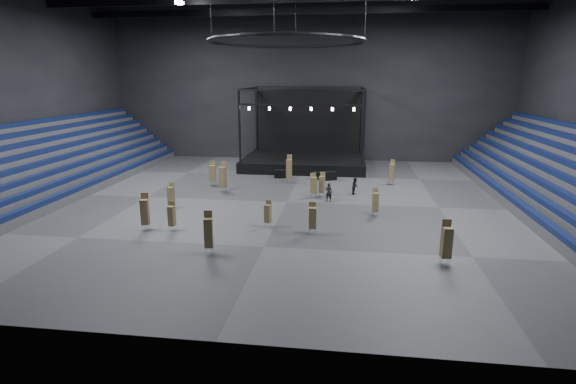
# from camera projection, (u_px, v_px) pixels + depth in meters

# --- Properties ---
(floor) EXTENTS (50.00, 50.00, 0.00)m
(floor) POSITION_uv_depth(u_px,v_px,m) (287.00, 202.00, 38.12)
(floor) COLOR #464648
(floor) RESTS_ON ground
(wall_back) EXTENTS (50.00, 0.20, 18.00)m
(wall_back) POSITION_uv_depth(u_px,v_px,m) (309.00, 88.00, 56.06)
(wall_back) COLOR black
(wall_back) RESTS_ON ground
(wall_front) EXTENTS (50.00, 0.20, 18.00)m
(wall_front) POSITION_uv_depth(u_px,v_px,m) (206.00, 115.00, 15.73)
(wall_front) COLOR black
(wall_front) RESTS_ON ground
(wall_left) EXTENTS (0.20, 42.00, 18.00)m
(wall_left) POSITION_uv_depth(u_px,v_px,m) (3.00, 92.00, 39.09)
(wall_left) COLOR black
(wall_left) RESTS_ON ground
(bleachers_left) EXTENTS (7.20, 40.00, 6.40)m
(bleachers_left) POSITION_uv_depth(u_px,v_px,m) (36.00, 175.00, 40.63)
(bleachers_left) COLOR #49494C
(bleachers_left) RESTS_ON floor
(stage) EXTENTS (14.00, 10.00, 9.20)m
(stage) POSITION_uv_depth(u_px,v_px,m) (305.00, 154.00, 53.36)
(stage) COLOR black
(stage) RESTS_ON floor
(truss_ring) EXTENTS (12.30, 12.30, 5.15)m
(truss_ring) POSITION_uv_depth(u_px,v_px,m) (287.00, 41.00, 34.90)
(truss_ring) COLOR black
(truss_ring) RESTS_ON ceiling
(flight_case_left) EXTENTS (1.32, 0.73, 0.85)m
(flight_case_left) POSITION_uv_depth(u_px,v_px,m) (281.00, 174.00, 47.24)
(flight_case_left) COLOR black
(flight_case_left) RESTS_ON floor
(flight_case_mid) EXTENTS (1.26, 0.79, 0.78)m
(flight_case_mid) POSITION_uv_depth(u_px,v_px,m) (318.00, 176.00, 46.50)
(flight_case_mid) COLOR black
(flight_case_mid) RESTS_ON floor
(flight_case_right) EXTENTS (1.48, 1.16, 0.89)m
(flight_case_right) POSITION_uv_depth(u_px,v_px,m) (330.00, 176.00, 46.22)
(flight_case_right) COLOR black
(flight_case_right) RESTS_ON floor
(chair_stack_0) EXTENTS (0.58, 0.58, 2.64)m
(chair_stack_0) POSITION_uv_depth(u_px,v_px,m) (145.00, 211.00, 30.78)
(chair_stack_0) COLOR silver
(chair_stack_0) RESTS_ON floor
(chair_stack_1) EXTENTS (0.50, 0.50, 2.19)m
(chair_stack_1) POSITION_uv_depth(u_px,v_px,m) (375.00, 202.00, 33.96)
(chair_stack_1) COLOR silver
(chair_stack_1) RESTS_ON floor
(chair_stack_2) EXTENTS (0.62, 0.62, 2.83)m
(chair_stack_2) POSITION_uv_depth(u_px,v_px,m) (223.00, 177.00, 41.14)
(chair_stack_2) COLOR silver
(chair_stack_2) RESTS_ON floor
(chair_stack_3) EXTENTS (0.50, 0.50, 1.93)m
(chair_stack_3) POSITION_uv_depth(u_px,v_px,m) (268.00, 213.00, 31.55)
(chair_stack_3) COLOR silver
(chair_stack_3) RESTS_ON floor
(chair_stack_4) EXTENTS (0.56, 0.56, 2.50)m
(chair_stack_4) POSITION_uv_depth(u_px,v_px,m) (392.00, 172.00, 44.00)
(chair_stack_4) COLOR silver
(chair_stack_4) RESTS_ON floor
(chair_stack_5) EXTENTS (0.47, 0.47, 2.07)m
(chair_stack_5) POSITION_uv_depth(u_px,v_px,m) (172.00, 215.00, 30.80)
(chair_stack_5) COLOR silver
(chair_stack_5) RESTS_ON floor
(chair_stack_6) EXTENTS (0.59, 0.59, 2.65)m
(chair_stack_6) POSITION_uv_depth(u_px,v_px,m) (208.00, 232.00, 26.66)
(chair_stack_6) COLOR silver
(chair_stack_6) RESTS_ON floor
(chair_stack_7) EXTENTS (0.55, 0.55, 2.22)m
(chair_stack_7) POSITION_uv_depth(u_px,v_px,m) (322.00, 184.00, 39.52)
(chair_stack_7) COLOR silver
(chair_stack_7) RESTS_ON floor
(chair_stack_8) EXTENTS (0.55, 0.55, 2.84)m
(chair_stack_8) POSITION_uv_depth(u_px,v_px,m) (289.00, 169.00, 44.76)
(chair_stack_8) COLOR silver
(chair_stack_8) RESTS_ON floor
(chair_stack_9) EXTENTS (0.66, 0.66, 2.20)m
(chair_stack_9) POSITION_uv_depth(u_px,v_px,m) (314.00, 185.00, 39.22)
(chair_stack_9) COLOR silver
(chair_stack_9) RESTS_ON floor
(chair_stack_10) EXTENTS (0.55, 0.55, 2.21)m
(chair_stack_10) POSITION_uv_depth(u_px,v_px,m) (312.00, 217.00, 30.07)
(chair_stack_10) COLOR silver
(chair_stack_10) RESTS_ON floor
(chair_stack_11) EXTENTS (0.60, 0.60, 2.40)m
(chair_stack_11) POSITION_uv_depth(u_px,v_px,m) (212.00, 173.00, 43.60)
(chair_stack_11) COLOR silver
(chair_stack_11) RESTS_ON floor
(chair_stack_12) EXTENTS (0.50, 0.50, 2.21)m
(chair_stack_12) POSITION_uv_depth(u_px,v_px,m) (171.00, 196.00, 35.64)
(chair_stack_12) COLOR silver
(chair_stack_12) RESTS_ON floor
(chair_stack_13) EXTENTS (0.60, 0.60, 2.64)m
(chair_stack_13) POSITION_uv_depth(u_px,v_px,m) (446.00, 242.00, 25.04)
(chair_stack_13) COLOR silver
(chair_stack_13) RESTS_ON floor
(man_center) EXTENTS (0.66, 0.50, 1.64)m
(man_center) POSITION_uv_depth(u_px,v_px,m) (329.00, 192.00, 38.03)
(man_center) COLOR black
(man_center) RESTS_ON floor
(crew_member) EXTENTS (0.76, 0.87, 1.52)m
(crew_member) POSITION_uv_depth(u_px,v_px,m) (355.00, 186.00, 40.50)
(crew_member) COLOR black
(crew_member) RESTS_ON floor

